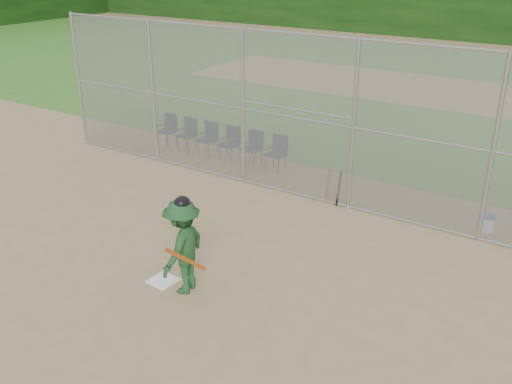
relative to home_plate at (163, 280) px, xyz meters
The scene contains 14 objects.
ground 0.60m from the home_plate, 16.64° to the right, with size 100.00×100.00×0.00m, color tan.
grass_strip 17.84m from the home_plate, 88.15° to the left, with size 100.00×100.00×0.00m, color #366F21.
dirt_patch_far 17.84m from the home_plate, 88.15° to the left, with size 24.00×24.00×0.00m, color tan.
backstop_fence 5.28m from the home_plate, 83.21° to the left, with size 16.09×0.09×4.00m.
home_plate is the anchor object (origin of this frame).
batter_at_plate 1.04m from the home_plate, ahead, with size 1.01×1.34×1.87m.
water_cooler 7.09m from the home_plate, 49.29° to the left, with size 0.31×0.31×0.39m.
spare_bats 5.08m from the home_plate, 75.31° to the left, with size 0.66×0.25×0.85m.
chair_0 7.97m from the home_plate, 130.23° to the left, with size 0.54×0.52×0.96m, color #0F1739, non-canonical shape.
chair_1 7.49m from the home_plate, 125.58° to the left, with size 0.54×0.52×0.96m, color #0F1739, non-canonical shape.
chair_2 7.06m from the home_plate, 120.33° to the left, with size 0.54×0.52×0.96m, color #0F1739, non-canonical shape.
chair_3 6.69m from the home_plate, 114.44° to the left, with size 0.54×0.52×0.96m, color #0F1739, non-canonical shape.
chair_4 6.40m from the home_plate, 107.96° to the left, with size 0.54×0.52×0.96m, color #0F1739, non-canonical shape.
chair_5 6.21m from the home_plate, 100.96° to the left, with size 0.54×0.52×0.96m, color #0F1739, non-canonical shape.
Camera 1 is at (5.82, -6.56, 5.78)m, focal length 40.00 mm.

